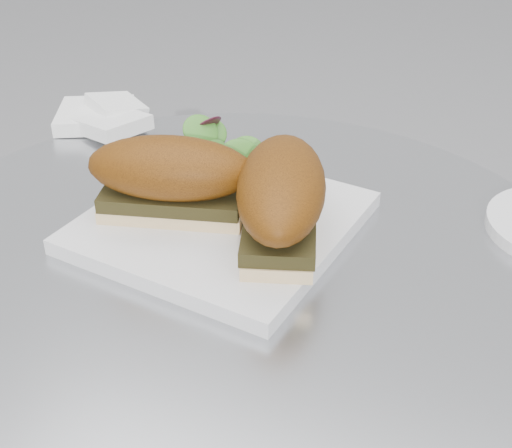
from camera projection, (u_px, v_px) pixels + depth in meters
The scene contains 5 objects.
plate at pixel (221, 222), 0.70m from camera, with size 0.24×0.24×0.02m, color silver.
sandwich_left at pixel (171, 176), 0.67m from camera, with size 0.17×0.11×0.08m.
sandwich_right at pixel (281, 195), 0.65m from camera, with size 0.13×0.19×0.08m.
salad at pixel (220, 155), 0.75m from camera, with size 0.10×0.10×0.05m, color #3E8B2D, non-canonical shape.
napkin at pixel (104, 122), 0.90m from camera, with size 0.12×0.12×0.02m, color white, non-canonical shape.
Camera 1 is at (0.23, -0.47, 1.11)m, focal length 50.00 mm.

